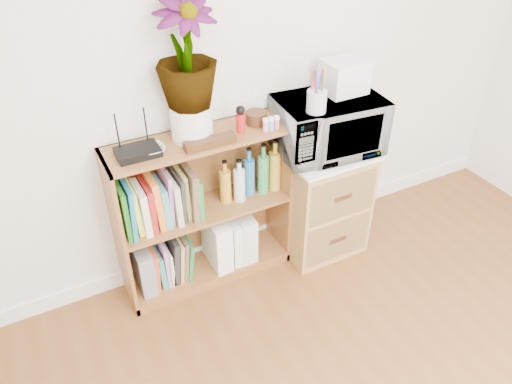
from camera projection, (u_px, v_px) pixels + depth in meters
skirting_board at (248, 236)px, 3.32m from camera, size 4.00×0.02×0.10m
bookshelf at (204, 211)px, 2.84m from camera, size 1.00×0.30×0.95m
wicker_unit at (320, 200)px, 3.15m from camera, size 0.50×0.45×0.70m
microwave at (328, 125)px, 2.83m from camera, size 0.62×0.45×0.32m
pen_cup at (317, 101)px, 2.58m from camera, size 0.10×0.10×0.12m
small_appliance at (344, 76)px, 2.76m from camera, size 0.23×0.19×0.18m
router at (138, 152)px, 2.42m from camera, size 0.21×0.14×0.04m
white_bowl at (151, 150)px, 2.44m from camera, size 0.13×0.13×0.03m
plant_pot at (192, 122)px, 2.52m from camera, size 0.21×0.21×0.18m
potted_plant at (186, 53)px, 2.31m from camera, size 0.30×0.30×0.53m
trinket_box at (210, 142)px, 2.49m from camera, size 0.27×0.07×0.04m
kokeshi_doll at (241, 123)px, 2.59m from camera, size 0.05×0.05×0.10m
wooden_bowl at (256, 118)px, 2.69m from camera, size 0.11×0.11×0.07m
paint_jars at (271, 125)px, 2.63m from camera, size 0.11×0.04×0.05m
file_box at (143, 267)px, 2.85m from camera, size 0.09×0.23×0.28m
magazine_holder_left at (217, 241)px, 3.00m from camera, size 0.10×0.26×0.32m
magazine_holder_mid at (233, 237)px, 3.05m from camera, size 0.09×0.24×0.30m
magazine_holder_right at (242, 234)px, 3.07m from camera, size 0.10×0.25×0.31m
cookbooks at (159, 200)px, 2.66m from camera, size 0.43×0.20×0.30m
liquor_bottles at (257, 171)px, 2.88m from camera, size 0.46×0.07×0.32m
lower_books at (170, 260)px, 2.91m from camera, size 0.25×0.19×0.30m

